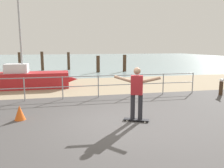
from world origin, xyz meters
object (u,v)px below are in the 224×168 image
(seagull, at_px, (222,80))
(traffic_cone, at_px, (20,113))
(sailboat, at_px, (32,79))
(skateboard, at_px, (136,120))
(skateboarder, at_px, (137,90))
(bollard_short, at_px, (221,89))

(seagull, xyz_separation_m, traffic_cone, (-8.88, -1.86, -0.51))
(sailboat, height_order, seagull, sailboat)
(skateboard, height_order, traffic_cone, traffic_cone)
(sailboat, relative_size, traffic_cone, 9.91)
(sailboat, distance_m, skateboarder, 7.90)
(skateboard, xyz_separation_m, bollard_short, (5.25, 2.81, 0.27))
(sailboat, relative_size, skateboard, 6.12)
(bollard_short, distance_m, traffic_cone, 9.08)
(bollard_short, bearing_deg, seagull, -101.45)
(bollard_short, distance_m, seagull, 0.42)
(skateboard, xyz_separation_m, seagull, (5.25, 2.80, 0.69))
(sailboat, xyz_separation_m, traffic_cone, (0.31, -5.89, -0.27))
(skateboarder, height_order, seagull, skateboarder)
(bollard_short, height_order, seagull, seagull)
(skateboarder, bearing_deg, traffic_cone, 165.50)
(sailboat, distance_m, bollard_short, 10.03)
(sailboat, bearing_deg, skateboarder, -60.00)
(skateboard, relative_size, traffic_cone, 1.62)
(skateboard, bearing_deg, traffic_cone, 165.50)
(skateboarder, distance_m, seagull, 5.96)
(skateboard, relative_size, bollard_short, 1.19)
(sailboat, bearing_deg, seagull, -23.67)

